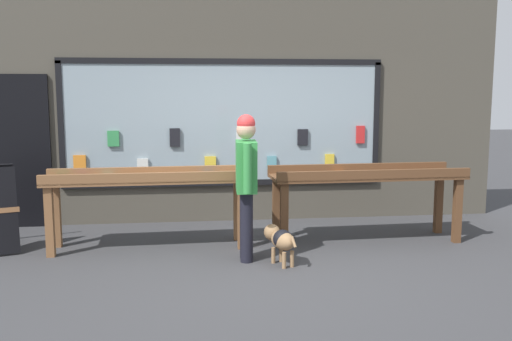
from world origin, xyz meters
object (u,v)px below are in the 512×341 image
object	(u,v)px
person_browsing	(246,177)
small_dog	(281,239)
display_table_left	(148,186)
display_table_right	(367,182)

from	to	relation	value
person_browsing	small_dog	xyz separation A→B (m)	(0.35, -0.20, -0.66)
display_table_left	small_dog	xyz separation A→B (m)	(1.47, -0.84, -0.48)
display_table_right	small_dog	bearing A→B (deg)	-145.70
small_dog	person_browsing	bearing A→B (deg)	37.21
display_table_right	display_table_left	bearing A→B (deg)	179.85
display_table_left	person_browsing	bearing A→B (deg)	-29.71
person_browsing	small_dog	bearing A→B (deg)	-116.53
person_browsing	display_table_left	bearing A→B (deg)	63.62
display_table_left	display_table_right	world-z (taller)	display_table_left
small_dog	display_table_right	bearing A→B (deg)	-78.63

